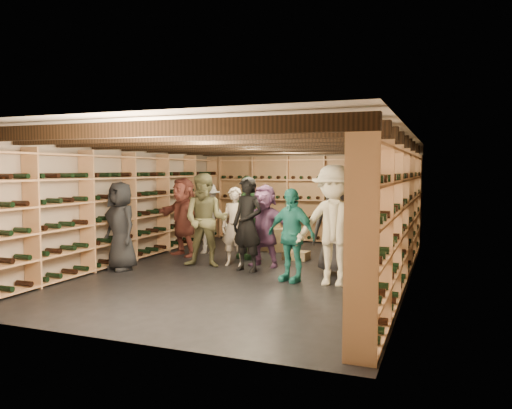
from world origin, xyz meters
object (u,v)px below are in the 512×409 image
object	(u,v)px
person_2	(206,220)
person_3	(334,225)
person_0	(121,226)
person_5	(183,217)
person_12	(336,228)
person_9	(207,218)
person_11	(264,225)
person_7	(235,227)
person_1	(247,224)
person_8	(380,227)
person_10	(247,217)
crate_stack_right	(278,240)
person_4	(291,235)
crate_loose	(296,255)
crate_stack_left	(269,235)

from	to	relation	value
person_2	person_3	xyz separation A→B (m)	(2.53, -0.60, 0.07)
person_3	person_0	bearing A→B (deg)	-179.30
person_5	person_12	bearing A→B (deg)	12.46
person_0	person_9	distance (m)	2.24
person_3	person_5	xyz separation A→B (m)	(-3.52, 1.52, -0.12)
person_9	person_0	bearing A→B (deg)	-113.80
person_0	person_11	bearing A→B (deg)	51.56
person_3	person_7	size ratio (longest dim) A/B	1.27
person_7	person_12	size ratio (longest dim) A/B	0.92
person_1	person_8	bearing A→B (deg)	38.70
person_2	person_10	xyz separation A→B (m)	(0.38, 1.12, -0.03)
person_0	person_1	size ratio (longest dim) A/B	0.95
crate_stack_right	person_4	distance (m)	2.98
person_11	crate_stack_right	bearing A→B (deg)	106.15
person_0	person_3	xyz separation A→B (m)	(3.83, 0.20, 0.14)
person_12	crate_stack_right	bearing A→B (deg)	120.46
person_3	person_4	bearing A→B (deg)	175.61
crate_loose	person_2	world-z (taller)	person_2
crate_loose	person_5	xyz separation A→B (m)	(-2.35, -0.42, 0.74)
crate_stack_right	person_7	size ratio (longest dim) A/B	0.39
crate_loose	person_2	size ratio (longest dim) A/B	0.29
crate_stack_left	person_11	xyz separation A→B (m)	(0.52, -1.78, 0.43)
person_3	person_5	distance (m)	3.83
person_5	person_9	xyz separation A→B (m)	(0.36, 0.42, -0.06)
crate_stack_left	person_0	world-z (taller)	person_0
person_8	person_12	xyz separation A→B (m)	(-0.67, -0.58, 0.03)
person_5	crate_loose	bearing A→B (deg)	33.95
person_2	crate_stack_left	bearing A→B (deg)	66.78
person_7	person_9	size ratio (longest dim) A/B	0.98
crate_stack_left	person_2	world-z (taller)	person_2
crate_stack_left	person_3	xyz separation A→B (m)	(2.06, -2.84, 0.60)
crate_stack_right	person_8	bearing A→B (deg)	-29.15
person_2	person_4	distance (m)	1.92
crate_stack_right	person_0	bearing A→B (deg)	-124.23
person_7	person_10	xyz separation A→B (m)	(-0.09, 0.84, 0.10)
crate_stack_right	person_5	bearing A→B (deg)	-144.13
person_9	person_7	bearing A→B (deg)	-50.14
person_0	person_8	world-z (taller)	person_0
person_3	person_8	bearing A→B (deg)	67.30
person_9	person_2	bearing A→B (deg)	-71.17
crate_loose	person_9	world-z (taller)	person_9
person_0	crate_stack_right	bearing A→B (deg)	78.52
person_7	person_11	bearing A→B (deg)	15.15
person_0	person_5	bearing A→B (deg)	102.46
person_7	person_8	size ratio (longest dim) A/B	0.96
person_0	crate_stack_left	bearing A→B (deg)	82.58
crate_stack_right	person_1	size ratio (longest dim) A/B	0.35
crate_stack_left	person_11	size ratio (longest dim) A/B	0.44
crate_stack_left	person_7	size ratio (longest dim) A/B	0.46
crate_stack_right	person_12	world-z (taller)	person_12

